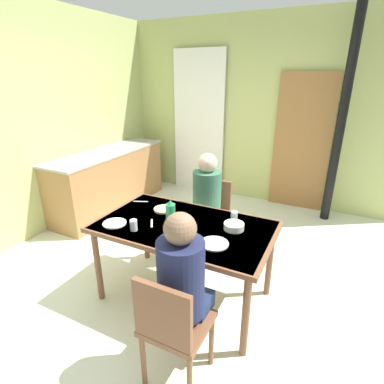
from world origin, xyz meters
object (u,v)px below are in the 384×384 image
Objects in this scene: water_bottle_green_near at (171,220)px; serving_bowl_center at (234,226)px; chair_far_diner at (211,214)px; kitchen_counter at (110,180)px; dining_table at (184,232)px; person_far_diner at (206,194)px; chair_near_diner at (172,325)px; person_near_diner at (182,276)px.

serving_bowl_center is at bearing 39.14° from water_bottle_green_near.
water_bottle_green_near is at bearing -140.86° from serving_bowl_center.
chair_far_diner reaches higher than serving_bowl_center.
water_bottle_green_near is at bearing -37.52° from kitchen_counter.
water_bottle_green_near is 1.84× the size of serving_bowl_center.
dining_table is at bearing -33.28° from kitchen_counter.
person_far_diner is (1.90, -0.64, 0.33)m from kitchen_counter.
person_far_diner is at bearing 90.00° from chair_far_diner.
chair_near_diner is 0.78m from water_bottle_green_near.
person_far_diner is (-0.08, 0.66, 0.10)m from dining_table.
dining_table is at bearing 89.45° from water_bottle_green_near.
chair_far_diner is at bearing 105.95° from person_near_diner.
person_near_diner reaches higher than chair_near_diner.
chair_near_diner is at bearing 104.65° from chair_far_diner.
serving_bowl_center is (0.41, 0.33, -0.12)m from water_bottle_green_near.
water_bottle_green_near is (-0.00, -0.22, 0.22)m from dining_table.
person_far_diner reaches higher than dining_table.
dining_table is 8.89× the size of serving_bowl_center.
kitchen_counter is 2.69m from serving_bowl_center.
chair_far_diner is at bearing 125.81° from serving_bowl_center.
kitchen_counter is at bearing -18.63° from person_far_diner.
chair_near_diner is 1.13× the size of person_near_diner.
person_far_diner is 0.89m from water_bottle_green_near.
water_bottle_green_near is 0.54m from serving_bowl_center.
water_bottle_green_near reaches higher than serving_bowl_center.
dining_table is at bearing 112.60° from chair_near_diner.
chair_near_diner is 0.96m from serving_bowl_center.
person_far_diner reaches higher than water_bottle_green_near.
kitchen_counter is at bearing 139.71° from person_near_diner.
chair_near_diner is (2.31, -2.10, 0.05)m from kitchen_counter.
chair_far_diner is 1.54m from person_near_diner.
person_near_diner is at bearing 107.50° from person_far_diner.
kitchen_counter is 2.33× the size of chair_near_diner.
person_near_diner is at bearing 105.95° from chair_far_diner.
water_bottle_green_near is at bearing 120.03° from chair_near_diner.
chair_near_diner is 1.00× the size of chair_far_diner.
chair_near_diner is at bearing -94.78° from serving_bowl_center.
chair_near_diner is at bearing -90.00° from person_near_diner.
dining_table is 0.82m from chair_far_diner.
person_near_diner reaches higher than kitchen_counter.
person_near_diner is at bearing -52.89° from water_bottle_green_near.
serving_bowl_center is at bearing 85.22° from chair_near_diner.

